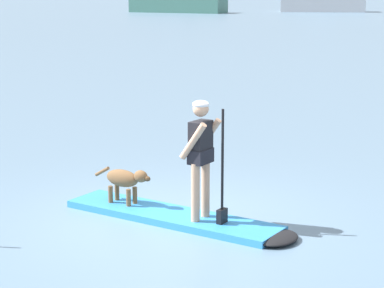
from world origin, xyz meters
name	(u,v)px	position (x,y,z in m)	size (l,w,h in m)	color
ground_plane	(172,219)	(0.00, 0.00, 0.00)	(400.00, 400.00, 0.00)	slate
paddleboard	(185,219)	(0.22, -0.06, 0.05)	(3.67, 1.70, 0.10)	#338CD8
person_paddler	(202,151)	(0.48, -0.14, 1.07)	(0.67, 0.57, 1.67)	tan
dog	(125,180)	(-0.81, 0.23, 0.47)	(1.01, 0.39, 0.55)	brown
moored_boat_far_port	(176,0)	(-21.44, 65.62, 1.24)	(10.28, 4.00, 3.94)	#3F7266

